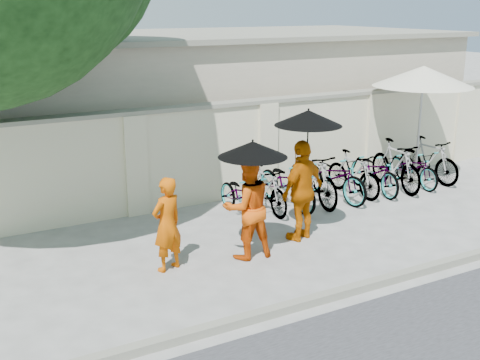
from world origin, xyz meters
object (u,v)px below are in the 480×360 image
monk_left (167,224)px  patio_umbrella (423,77)px  monk_right (302,190)px  monk_center (247,207)px

monk_left → patio_umbrella: bearing=175.3°
monk_left → monk_right: bearing=162.3°
monk_center → patio_umbrella: bearing=-156.8°
monk_center → patio_umbrella: (5.71, 2.00, 1.57)m
monk_left → monk_center: (1.33, -0.16, 0.11)m
monk_right → patio_umbrella: size_ratio=0.64×
monk_left → monk_right: size_ratio=0.84×
monk_left → monk_center: 1.35m
monk_center → monk_right: (1.24, 0.24, 0.03)m
monk_left → monk_right: 2.58m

